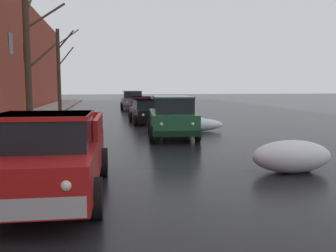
# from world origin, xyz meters

# --- Properties ---
(snow_bank_near_corner_right) EXTENTS (3.07, 0.92, 0.75)m
(snow_bank_near_corner_right) POSITION_xyz_m (3.57, 16.73, 0.34)
(snow_bank_near_corner_right) COLOR white
(snow_bank_near_corner_right) RESTS_ON ground
(snow_bank_far_right_pile) EXTENTS (2.14, 1.15, 0.85)m
(snow_bank_far_right_pile) POSITION_xyz_m (4.08, 7.99, 0.40)
(snow_bank_far_right_pile) COLOR white
(snow_bank_far_right_pile) RESTS_ON ground
(bare_tree_mid_block) EXTENTS (1.99, 2.20, 7.17)m
(bare_tree_mid_block) POSITION_xyz_m (-4.48, 18.59, 3.56)
(bare_tree_mid_block) COLOR #423323
(bare_tree_mid_block) RESTS_ON ground
(bare_tree_far_down_block) EXTENTS (1.81, 1.93, 7.13)m
(bare_tree_far_down_block) POSITION_xyz_m (-4.47, 30.71, 3.71)
(bare_tree_far_down_block) COLOR #423323
(bare_tree_far_down_block) RESTS_ON ground
(pickup_truck_red_approaching_near_lane) EXTENTS (2.26, 4.97, 1.76)m
(pickup_truck_red_approaching_near_lane) POSITION_xyz_m (-1.84, 6.85, 0.88)
(pickup_truck_red_approaching_near_lane) COLOR red
(pickup_truck_red_approaching_near_lane) RESTS_ON ground
(suv_green_parked_kerbside_close) EXTENTS (2.36, 4.69, 1.82)m
(suv_green_parked_kerbside_close) POSITION_xyz_m (2.12, 14.92, 0.99)
(suv_green_parked_kerbside_close) COLOR #1E5633
(suv_green_parked_kerbside_close) RESTS_ON ground
(sedan_black_parked_kerbside_mid) EXTENTS (2.08, 4.25, 1.42)m
(sedan_black_parked_kerbside_mid) POSITION_xyz_m (1.75, 21.23, 0.75)
(sedan_black_parked_kerbside_mid) COLOR black
(sedan_black_parked_kerbside_mid) RESTS_ON ground
(sedan_maroon_parked_far_down_block) EXTENTS (2.23, 4.47, 1.42)m
(sedan_maroon_parked_far_down_block) POSITION_xyz_m (2.03, 27.71, 0.75)
(sedan_maroon_parked_far_down_block) COLOR maroon
(sedan_maroon_parked_far_down_block) RESTS_ON ground
(suv_grey_queued_behind_truck) EXTENTS (2.12, 4.73, 1.82)m
(suv_grey_queued_behind_truck) POSITION_xyz_m (1.74, 33.84, 0.99)
(suv_grey_queued_behind_truck) COLOR slate
(suv_grey_queued_behind_truck) RESTS_ON ground
(sedan_red_at_far_intersection) EXTENTS (1.94, 3.91, 1.42)m
(sedan_red_at_far_intersection) POSITION_xyz_m (2.26, 39.80, 0.75)
(sedan_red_at_far_intersection) COLOR red
(sedan_red_at_far_intersection) RESTS_ON ground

